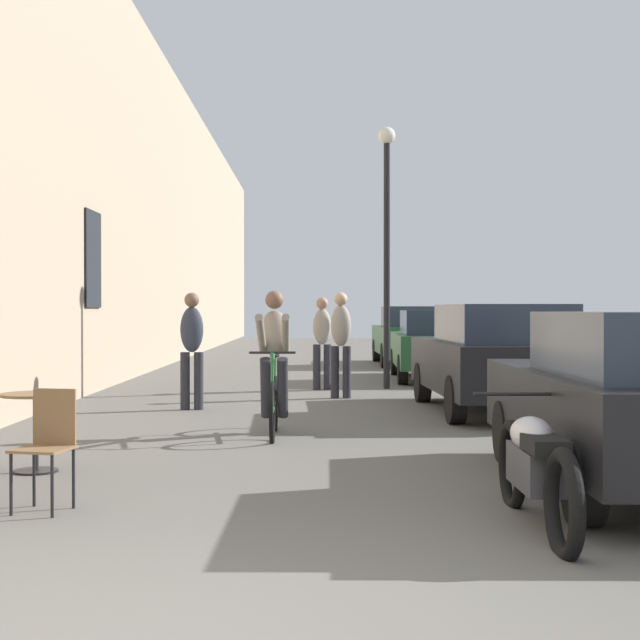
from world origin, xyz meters
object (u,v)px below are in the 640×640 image
Objects in this scene: cyclist_on_bicycle at (274,366)px; parked_car_third at (436,344)px; parked_motorcycle at (536,468)px; pedestrian_near at (192,344)px; cafe_chair_near_toward_street at (48,440)px; pedestrian_far at (322,338)px; parked_car_nearest at (638,398)px; parked_car_fourth at (412,335)px; cafe_table_mid at (36,415)px; parked_car_second at (496,357)px; pedestrian_mid at (341,338)px; street_lamp at (387,223)px.

cyclist_on_bicycle is 9.12m from parked_car_third.
pedestrian_near is at bearing 113.91° from parked_motorcycle.
pedestrian_far is (2.12, 10.35, 0.45)m from cafe_chair_near_toward_street.
parked_motorcycle is at bearing -132.23° from parked_car_nearest.
cyclist_on_bicycle is 4.67m from parked_car_nearest.
parked_car_nearest is at bearing -89.95° from parked_car_fourth.
cafe_table_mid is 0.34× the size of parked_motorcycle.
pedestrian_near is at bearing -119.66° from pedestrian_far.
parked_motorcycle is (3.32, -7.49, -0.57)m from pedestrian_near.
pedestrian_near is 8.21m from parked_motorcycle.
parked_car_nearest is 0.94× the size of parked_car_second.
pedestrian_near is 7.30m from parked_car_third.
parked_car_fourth is at bearing 86.60° from parked_motorcycle.
cafe_chair_near_toward_street is 0.50× the size of pedestrian_mid.
parked_car_fourth reaches higher than cafe_table_mid.
parked_car_nearest is at bearing -74.77° from pedestrian_mid.
cafe_chair_near_toward_street is 6.93m from pedestrian_near.
parked_car_second is at bearing -5.48° from pedestrian_near.
parked_car_nearest is at bearing -82.69° from street_lamp.
parked_car_second is 1.06× the size of parked_car_third.
pedestrian_near is 0.41× the size of parked_car_third.
street_lamp reaches higher than pedestrian_mid.
cafe_table_mid is 4.60m from parked_motorcycle.
pedestrian_far is at bearing -135.37° from parked_car_third.
parked_car_nearest is (2.49, -9.68, -0.20)m from pedestrian_far.
parked_car_nearest is at bearing -75.59° from pedestrian_far.
parked_car_second reaches higher than cafe_table_mid.
parked_car_nearest reaches higher than cafe_chair_near_toward_street.
pedestrian_mid is at bearing 105.23° from parked_car_nearest.
parked_car_nearest is at bearing -89.70° from parked_car_third.
cyclist_on_bicycle is 0.82× the size of parked_motorcycle.
parked_motorcycle is (3.48, -0.57, -0.11)m from cafe_chair_near_toward_street.
street_lamp reaches higher than pedestrian_near.
pedestrian_near is 0.98× the size of pedestrian_mid.
parked_car_third is at bearing 60.70° from street_lamp.
pedestrian_near is 0.39× the size of parked_car_second.
parked_car_second reaches higher than parked_motorcycle.
pedestrian_far reaches higher than parked_motorcycle.
cafe_chair_near_toward_street is 1.70m from cafe_table_mid.
street_lamp is (3.33, 10.59, 2.59)m from cafe_chair_near_toward_street.
parked_car_fourth is (4.43, 11.17, -0.17)m from pedestrian_near.
parked_car_fourth is 18.70m from parked_motorcycle.
parked_motorcycle is at bearing -66.09° from pedestrian_near.
pedestrian_near is (0.16, 6.91, 0.46)m from cafe_chair_near_toward_street.
pedestrian_far is at bearing 104.41° from parked_car_nearest.
pedestrian_mid reaches higher than parked_car_second.
parked_motorcycle is (0.15, -11.16, -2.70)m from street_lamp.
cyclist_on_bicycle reaches higher than cafe_table_mid.
pedestrian_near is 0.39× the size of parked_car_fourth.
pedestrian_mid reaches higher than parked_car_nearest.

